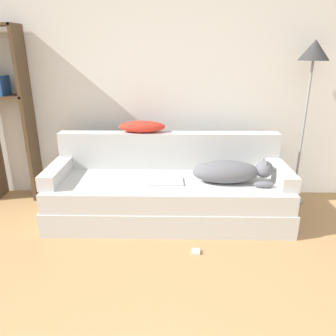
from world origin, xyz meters
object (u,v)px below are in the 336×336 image
(bookshelf, at_px, (4,106))
(floor_lamp, at_px, (313,64))
(laptop, at_px, (165,181))
(dog, at_px, (231,172))
(throw_pillow, at_px, (142,127))
(couch, at_px, (168,199))
(power_adapter, at_px, (196,252))

(bookshelf, height_order, floor_lamp, bookshelf)
(laptop, xyz_separation_m, floor_lamp, (1.40, 0.47, 1.02))
(dog, distance_m, throw_pillow, 0.99)
(dog, bearing_deg, floor_lamp, 30.40)
(dog, distance_m, floor_lamp, 1.31)
(dog, height_order, floor_lamp, floor_lamp)
(bookshelf, bearing_deg, couch, -15.84)
(power_adapter, bearing_deg, bookshelf, 150.98)
(couch, bearing_deg, floor_lamp, 16.34)
(floor_lamp, bearing_deg, dog, -149.60)
(dog, relative_size, power_adapter, 11.84)
(floor_lamp, distance_m, power_adapter, 2.08)
(dog, height_order, laptop, dog)
(couch, distance_m, floor_lamp, 1.89)
(laptop, xyz_separation_m, power_adapter, (0.26, -0.52, -0.41))
(floor_lamp, height_order, power_adapter, floor_lamp)
(dog, bearing_deg, bookshelf, 166.52)
(laptop, xyz_separation_m, bookshelf, (-1.68, 0.55, 0.61))
(laptop, relative_size, power_adapter, 5.38)
(couch, relative_size, throw_pillow, 4.87)
(couch, xyz_separation_m, floor_lamp, (1.37, 0.40, 1.24))
(floor_lamp, relative_size, power_adapter, 26.70)
(throw_pillow, bearing_deg, power_adapter, -61.59)
(throw_pillow, relative_size, floor_lamp, 0.28)
(couch, bearing_deg, bookshelf, 164.16)
(throw_pillow, xyz_separation_m, power_adapter, (0.51, -0.94, -0.83))
(laptop, height_order, power_adapter, laptop)
(dog, xyz_separation_m, laptop, (-0.60, -0.01, -0.10))
(throw_pillow, bearing_deg, bookshelf, 174.39)
(laptop, height_order, bookshelf, bookshelf)
(dog, relative_size, throw_pillow, 1.58)
(laptop, xyz_separation_m, throw_pillow, (-0.24, 0.41, 0.42))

